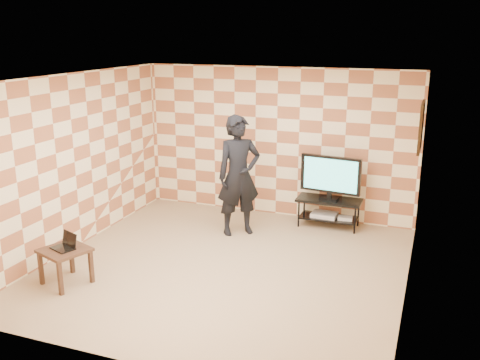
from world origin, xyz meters
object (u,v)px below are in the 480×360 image
person (239,176)px  side_table (65,255)px  tv_stand (329,206)px  tv (330,176)px

person → side_table: bearing=-159.0°
tv_stand → side_table: same height
tv → person: size_ratio=0.52×
tv_stand → person: bearing=-148.6°
tv → side_table: tv is taller
tv → side_table: bearing=-130.2°
tv → person: person is taller
side_table → person: size_ratio=0.36×
tv_stand → tv: bearing=-83.3°
side_table → person: 3.05m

